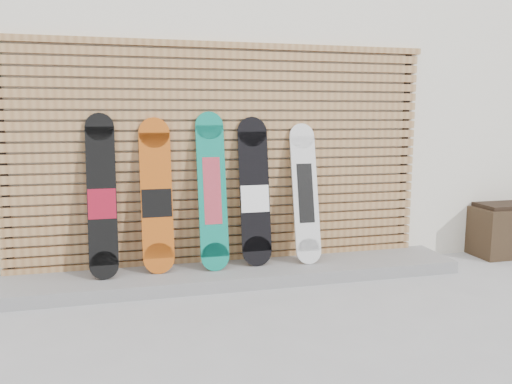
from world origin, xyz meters
TOP-DOWN VIEW (x-y plane):
  - ground at (0.00, 0.00)m, footprint 80.00×80.00m
  - building at (0.50, 3.50)m, footprint 12.00×5.00m
  - concrete_step at (-0.15, 0.68)m, footprint 4.60×0.70m
  - slat_wall at (-0.15, 0.97)m, footprint 4.26×0.08m
  - snowboard_0 at (-1.32, 0.77)m, footprint 0.26×0.35m
  - snowboard_1 at (-0.82, 0.80)m, footprint 0.29×0.29m
  - snowboard_2 at (-0.30, 0.78)m, footprint 0.27×0.33m
  - snowboard_3 at (0.13, 0.80)m, footprint 0.30×0.28m
  - snowboard_4 at (0.65, 0.78)m, footprint 0.26×0.34m

SIDE VIEW (x-z plane):
  - ground at x=0.00m, z-range 0.00..0.00m
  - concrete_step at x=-0.15m, z-range 0.00..0.12m
  - snowboard_4 at x=0.65m, z-range 0.12..1.51m
  - snowboard_1 at x=-0.82m, z-range 0.11..1.56m
  - snowboard_3 at x=0.13m, z-range 0.11..1.57m
  - snowboard_0 at x=-1.32m, z-range 0.11..1.61m
  - snowboard_2 at x=-0.30m, z-range 0.12..1.63m
  - slat_wall at x=-0.15m, z-range 0.06..2.35m
  - building at x=0.50m, z-range 0.00..3.60m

